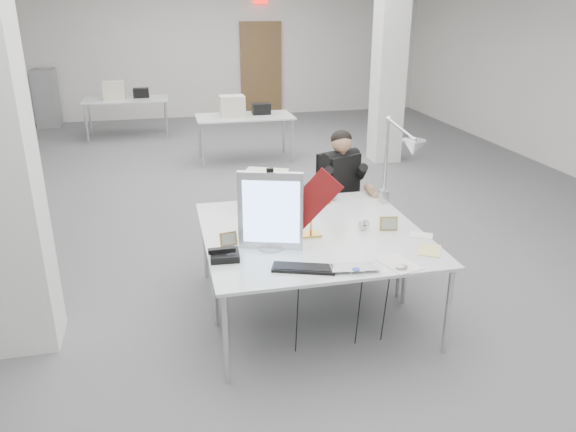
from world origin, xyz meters
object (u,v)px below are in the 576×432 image
object	(u,v)px
desk_main	(328,255)
architect_lamp	(397,160)
desk_phone	(225,256)
beige_monitor	(265,192)
monitor	(270,211)
bankers_lamp	(311,218)
seated_person	(341,173)
laptop	(356,271)
office_chair	(338,204)

from	to	relation	value
desk_main	architect_lamp	bearing A→B (deg)	41.28
desk_phone	beige_monitor	xyz separation A→B (m)	(0.48, 0.93, 0.15)
desk_main	beige_monitor	world-z (taller)	beige_monitor
monitor	beige_monitor	bearing A→B (deg)	100.45
bankers_lamp	beige_monitor	size ratio (longest dim) A/B	0.78
seated_person	laptop	world-z (taller)	seated_person
desk_main	desk_phone	size ratio (longest dim) A/B	8.39
desk_phone	desk_main	bearing A→B (deg)	-2.04
monitor	beige_monitor	size ratio (longest dim) A/B	1.61
office_chair	laptop	size ratio (longest dim) A/B	3.12
office_chair	architect_lamp	bearing A→B (deg)	-97.53
desk_main	seated_person	size ratio (longest dim) A/B	2.05
laptop	beige_monitor	world-z (taller)	beige_monitor
monitor	architect_lamp	xyz separation A→B (m)	(1.25, 0.55, 0.18)
seated_person	desk_phone	distance (m)	2.02
laptop	beige_monitor	size ratio (longest dim) A/B	0.90
desk_phone	architect_lamp	distance (m)	1.81
beige_monitor	desk_main	bearing A→B (deg)	-49.59
monitor	desk_phone	bearing A→B (deg)	-144.81
seated_person	architect_lamp	xyz separation A→B (m)	(0.25, -0.81, 0.34)
monitor	bankers_lamp	bearing A→B (deg)	42.81
office_chair	laptop	world-z (taller)	office_chair
desk_phone	architect_lamp	world-z (taller)	architect_lamp
bankers_lamp	beige_monitor	world-z (taller)	beige_monitor
laptop	monitor	bearing A→B (deg)	139.12
seated_person	bankers_lamp	size ratio (longest dim) A/B	2.93
monitor	architect_lamp	distance (m)	1.38
bankers_lamp	laptop	bearing A→B (deg)	-86.80
laptop	bankers_lamp	world-z (taller)	bankers_lamp
architect_lamp	monitor	bearing A→B (deg)	-153.63
desk_phone	beige_monitor	world-z (taller)	beige_monitor
seated_person	beige_monitor	size ratio (longest dim) A/B	2.29
bankers_lamp	beige_monitor	distance (m)	0.69
desk_main	beige_monitor	bearing A→B (deg)	106.30
seated_person	architect_lamp	size ratio (longest dim) A/B	0.91
office_chair	laptop	bearing A→B (deg)	-127.88
laptop	desk_phone	size ratio (longest dim) A/B	1.61
desk_main	beige_monitor	size ratio (longest dim) A/B	4.70
seated_person	architect_lamp	distance (m)	0.92
beige_monitor	bankers_lamp	bearing A→B (deg)	-43.73
desk_main	seated_person	xyz separation A→B (m)	(0.60, 1.56, 0.16)
office_chair	architect_lamp	xyz separation A→B (m)	(0.25, -0.86, 0.70)
desk_phone	beige_monitor	bearing A→B (deg)	66.88
bankers_lamp	desk_phone	xyz separation A→B (m)	(-0.74, -0.29, -0.12)
bankers_lamp	architect_lamp	size ratio (longest dim) A/B	0.31
seated_person	monitor	world-z (taller)	monitor
seated_person	bankers_lamp	xyz separation A→B (m)	(-0.63, -1.19, 0.00)
seated_person	bankers_lamp	distance (m)	1.35
architect_lamp	office_chair	bearing A→B (deg)	109.01
desk_main	bankers_lamp	size ratio (longest dim) A/B	6.01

